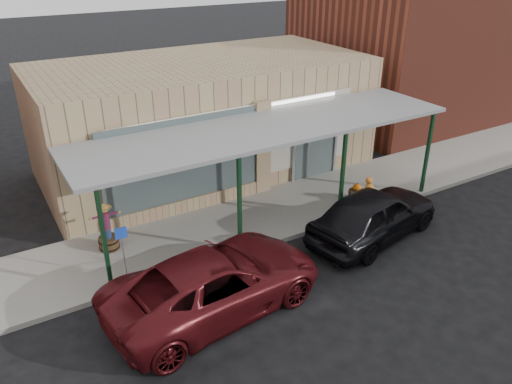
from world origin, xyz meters
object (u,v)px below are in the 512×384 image
barrel_scarecrow (108,234)px  parked_sedan (374,214)px  barrel_pumpkin (356,194)px  handicap_sign (123,246)px  car_maroon (215,282)px

barrel_scarecrow → parked_sedan: barrel_scarecrow is taller
barrel_scarecrow → barrel_pumpkin: 8.19m
handicap_sign → car_maroon: (1.55, -2.12, -0.36)m
barrel_pumpkin → parked_sedan: bearing=-118.1°
barrel_pumpkin → handicap_sign: 8.12m
barrel_scarecrow → handicap_sign: size_ratio=0.98×
barrel_pumpkin → car_maroon: size_ratio=0.12×
barrel_pumpkin → handicap_sign: (-8.08, -0.30, 0.74)m
barrel_pumpkin → barrel_scarecrow: bearing=171.0°
barrel_scarecrow → barrel_pumpkin: (8.08, -1.28, -0.27)m
barrel_pumpkin → handicap_sign: size_ratio=0.43×
car_maroon → parked_sedan: bearing=-91.1°
barrel_scarecrow → handicap_sign: (0.00, -1.58, 0.47)m
car_maroon → handicap_sign: bearing=29.5°
barrel_pumpkin → parked_sedan: size_ratio=0.13×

